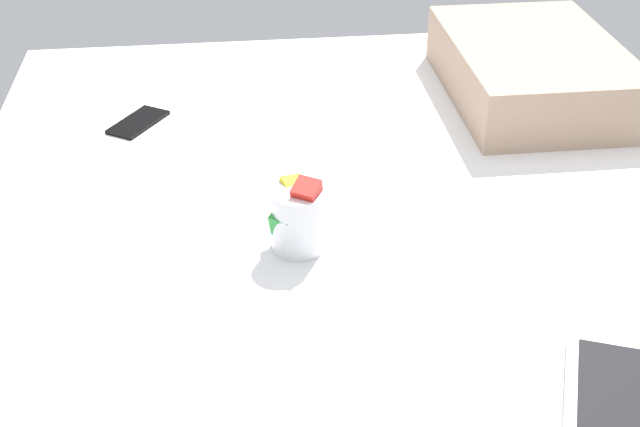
# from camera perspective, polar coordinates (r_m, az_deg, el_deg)

# --- Properties ---
(bed_mattress) EXTENTS (1.80, 1.40, 0.18)m
(bed_mattress) POSITION_cam_1_polar(r_m,az_deg,el_deg) (1.55, 2.01, -3.63)
(bed_mattress) COLOR white
(bed_mattress) RESTS_ON ground
(snack_cup) EXTENTS (0.11, 0.10, 0.13)m
(snack_cup) POSITION_cam_1_polar(r_m,az_deg,el_deg) (1.41, -1.52, -0.21)
(snack_cup) COLOR silver
(snack_cup) RESTS_ON bed_mattress
(cell_phone) EXTENTS (0.15, 0.13, 0.01)m
(cell_phone) POSITION_cam_1_polar(r_m,az_deg,el_deg) (1.88, -12.04, 5.98)
(cell_phone) COLOR black
(cell_phone) RESTS_ON bed_mattress
(pillow) EXTENTS (0.52, 0.36, 0.13)m
(pillow) POSITION_cam_1_polar(r_m,az_deg,el_deg) (1.99, 13.98, 9.28)
(pillow) COLOR tan
(pillow) RESTS_ON bed_mattress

